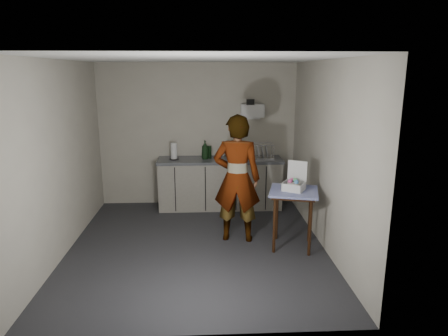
{
  "coord_description": "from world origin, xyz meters",
  "views": [
    {
      "loc": [
        0.12,
        -5.32,
        2.44
      ],
      "look_at": [
        0.41,
        0.45,
        1.04
      ],
      "focal_mm": 32.0,
      "sensor_mm": 36.0,
      "label": 1
    }
  ],
  "objects_px": {
    "soap_bottle": "(205,150)",
    "paper_towel": "(174,152)",
    "soda_can": "(219,156)",
    "dark_bottle": "(210,152)",
    "dish_rack": "(263,155)",
    "bakery_box": "(294,184)",
    "side_table": "(294,198)",
    "standing_man": "(237,179)",
    "kitchen_counter": "(220,185)"
  },
  "relations": [
    {
      "from": "side_table",
      "to": "dark_bottle",
      "type": "distance_m",
      "value": 2.17
    },
    {
      "from": "side_table",
      "to": "paper_towel",
      "type": "height_order",
      "value": "paper_towel"
    },
    {
      "from": "soap_bottle",
      "to": "dish_rack",
      "type": "height_order",
      "value": "soap_bottle"
    },
    {
      "from": "kitchen_counter",
      "to": "soda_can",
      "type": "relative_size",
      "value": 17.89
    },
    {
      "from": "dark_bottle",
      "to": "dish_rack",
      "type": "height_order",
      "value": "dish_rack"
    },
    {
      "from": "side_table",
      "to": "dark_bottle",
      "type": "bearing_deg",
      "value": 136.29
    },
    {
      "from": "soda_can",
      "to": "dish_rack",
      "type": "height_order",
      "value": "dish_rack"
    },
    {
      "from": "kitchen_counter",
      "to": "paper_towel",
      "type": "relative_size",
      "value": 7.46
    },
    {
      "from": "dish_rack",
      "to": "side_table",
      "type": "bearing_deg",
      "value": -84.54
    },
    {
      "from": "soda_can",
      "to": "paper_towel",
      "type": "distance_m",
      "value": 0.81
    },
    {
      "from": "soda_can",
      "to": "bakery_box",
      "type": "relative_size",
      "value": 0.32
    },
    {
      "from": "soap_bottle",
      "to": "paper_towel",
      "type": "bearing_deg",
      "value": -179.79
    },
    {
      "from": "standing_man",
      "to": "bakery_box",
      "type": "height_order",
      "value": "standing_man"
    },
    {
      "from": "soap_bottle",
      "to": "dark_bottle",
      "type": "xyz_separation_m",
      "value": [
        0.08,
        0.05,
        -0.05
      ]
    },
    {
      "from": "kitchen_counter",
      "to": "paper_towel",
      "type": "height_order",
      "value": "paper_towel"
    },
    {
      "from": "paper_towel",
      "to": "kitchen_counter",
      "type": "bearing_deg",
      "value": 0.83
    },
    {
      "from": "soda_can",
      "to": "bakery_box",
      "type": "bearing_deg",
      "value": -60.29
    },
    {
      "from": "dish_rack",
      "to": "bakery_box",
      "type": "distance_m",
      "value": 1.79
    },
    {
      "from": "standing_man",
      "to": "soap_bottle",
      "type": "height_order",
      "value": "standing_man"
    },
    {
      "from": "dark_bottle",
      "to": "paper_towel",
      "type": "distance_m",
      "value": 0.64
    },
    {
      "from": "standing_man",
      "to": "soap_bottle",
      "type": "xyz_separation_m",
      "value": [
        -0.45,
        1.46,
        0.15
      ]
    },
    {
      "from": "kitchen_counter",
      "to": "dark_bottle",
      "type": "xyz_separation_m",
      "value": [
        -0.19,
        0.04,
        0.6
      ]
    },
    {
      "from": "side_table",
      "to": "soda_can",
      "type": "xyz_separation_m",
      "value": [
        -0.97,
        1.74,
        0.24
      ]
    },
    {
      "from": "dark_bottle",
      "to": "bakery_box",
      "type": "bearing_deg",
      "value": -57.38
    },
    {
      "from": "dish_rack",
      "to": "standing_man",
      "type": "bearing_deg",
      "value": -111.65
    },
    {
      "from": "soap_bottle",
      "to": "bakery_box",
      "type": "relative_size",
      "value": 0.87
    },
    {
      "from": "soap_bottle",
      "to": "paper_towel",
      "type": "height_order",
      "value": "soap_bottle"
    },
    {
      "from": "kitchen_counter",
      "to": "standing_man",
      "type": "relative_size",
      "value": 1.2
    },
    {
      "from": "soda_can",
      "to": "dark_bottle",
      "type": "xyz_separation_m",
      "value": [
        -0.17,
        0.08,
        0.05
      ]
    },
    {
      "from": "side_table",
      "to": "bakery_box",
      "type": "distance_m",
      "value": 0.2
    },
    {
      "from": "soda_can",
      "to": "dark_bottle",
      "type": "bearing_deg",
      "value": 154.77
    },
    {
      "from": "standing_man",
      "to": "bakery_box",
      "type": "xyz_separation_m",
      "value": [
        0.77,
        -0.28,
        -0.01
      ]
    },
    {
      "from": "soda_can",
      "to": "paper_towel",
      "type": "bearing_deg",
      "value": 177.87
    },
    {
      "from": "kitchen_counter",
      "to": "soda_can",
      "type": "height_order",
      "value": "soda_can"
    },
    {
      "from": "side_table",
      "to": "standing_man",
      "type": "relative_size",
      "value": 0.45
    },
    {
      "from": "standing_man",
      "to": "paper_towel",
      "type": "relative_size",
      "value": 6.22
    },
    {
      "from": "dark_bottle",
      "to": "dish_rack",
      "type": "bearing_deg",
      "value": -0.39
    },
    {
      "from": "dark_bottle",
      "to": "paper_towel",
      "type": "bearing_deg",
      "value": -175.47
    },
    {
      "from": "soda_can",
      "to": "paper_towel",
      "type": "relative_size",
      "value": 0.42
    },
    {
      "from": "kitchen_counter",
      "to": "side_table",
      "type": "relative_size",
      "value": 2.67
    },
    {
      "from": "kitchen_counter",
      "to": "soap_bottle",
      "type": "xyz_separation_m",
      "value": [
        -0.27,
        -0.01,
        0.65
      ]
    },
    {
      "from": "side_table",
      "to": "standing_man",
      "type": "height_order",
      "value": "standing_man"
    },
    {
      "from": "soap_bottle",
      "to": "standing_man",
      "type": "bearing_deg",
      "value": -72.79
    },
    {
      "from": "side_table",
      "to": "dish_rack",
      "type": "distance_m",
      "value": 1.83
    },
    {
      "from": "standing_man",
      "to": "soap_bottle",
      "type": "distance_m",
      "value": 1.54
    },
    {
      "from": "side_table",
      "to": "dark_bottle",
      "type": "xyz_separation_m",
      "value": [
        -1.14,
        1.82,
        0.29
      ]
    },
    {
      "from": "soap_bottle",
      "to": "dish_rack",
      "type": "xyz_separation_m",
      "value": [
        1.05,
        0.04,
        -0.11
      ]
    },
    {
      "from": "kitchen_counter",
      "to": "paper_towel",
      "type": "xyz_separation_m",
      "value": [
        -0.82,
        -0.01,
        0.63
      ]
    },
    {
      "from": "soda_can",
      "to": "dark_bottle",
      "type": "relative_size",
      "value": 0.54
    },
    {
      "from": "kitchen_counter",
      "to": "soap_bottle",
      "type": "bearing_deg",
      "value": -177.88
    }
  ]
}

